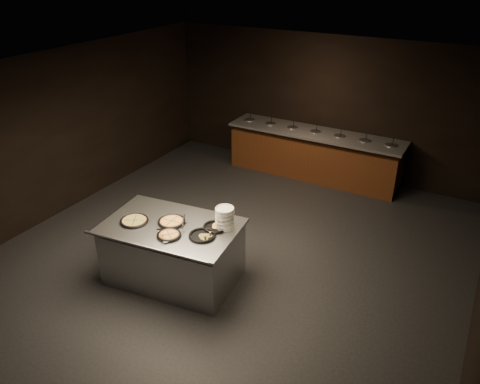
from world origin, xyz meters
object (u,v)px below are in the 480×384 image
(serving_counter, at_px, (173,253))
(plate_stack, at_px, (225,218))
(pan_veggie_whole, at_px, (134,221))
(pan_cheese_whole, at_px, (172,221))

(serving_counter, height_order, plate_stack, plate_stack)
(plate_stack, relative_size, pan_veggie_whole, 0.77)
(serving_counter, distance_m, plate_stack, 0.99)
(serving_counter, height_order, pan_cheese_whole, pan_cheese_whole)
(serving_counter, distance_m, pan_veggie_whole, 0.73)
(pan_veggie_whole, height_order, pan_cheese_whole, same)
(plate_stack, xyz_separation_m, pan_veggie_whole, (-1.21, -0.50, -0.13))
(pan_veggie_whole, xyz_separation_m, pan_cheese_whole, (0.48, 0.25, -0.00))
(plate_stack, height_order, pan_veggie_whole, plate_stack)
(serving_counter, relative_size, pan_veggie_whole, 5.00)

